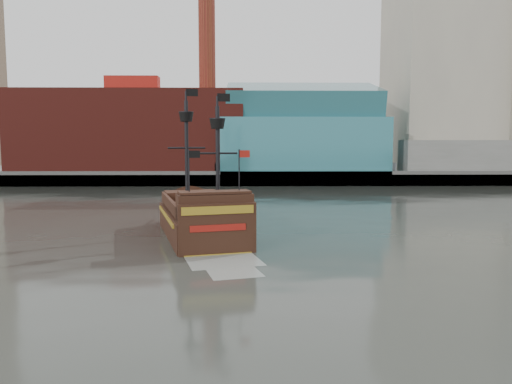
{
  "coord_description": "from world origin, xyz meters",
  "views": [
    {
      "loc": [
        -0.4,
        -24.31,
        7.92
      ],
      "look_at": [
        0.31,
        13.61,
        4.0
      ],
      "focal_mm": 35.0,
      "sensor_mm": 36.0,
      "label": 1
    }
  ],
  "objects": [
    {
      "name": "promenade_far",
      "position": [
        0.0,
        92.0,
        1.0
      ],
      "size": [
        220.0,
        60.0,
        2.0
      ],
      "primitive_type": "cube",
      "color": "slate",
      "rests_on": "ground"
    },
    {
      "name": "skyline",
      "position": [
        5.21,
        84.56,
        24.55
      ],
      "size": [
        149.0,
        45.0,
        62.0
      ],
      "color": "brown",
      "rests_on": "promenade_far"
    },
    {
      "name": "ground",
      "position": [
        0.0,
        0.0,
        0.0
      ],
      "size": [
        400.0,
        400.0,
        0.0
      ],
      "primitive_type": "plane",
      "color": "#272A25",
      "rests_on": "ground"
    },
    {
      "name": "pirate_ship",
      "position": [
        -4.09,
        16.23,
        1.19
      ],
      "size": [
        9.48,
        18.29,
        13.13
      ],
      "rotation": [
        0.0,
        0.0,
        0.26
      ],
      "color": "black",
      "rests_on": "ground"
    },
    {
      "name": "seawall",
      "position": [
        0.0,
        62.5,
        1.3
      ],
      "size": [
        220.0,
        1.0,
        2.6
      ],
      "primitive_type": "cube",
      "color": "#4C4C49",
      "rests_on": "ground"
    }
  ]
}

